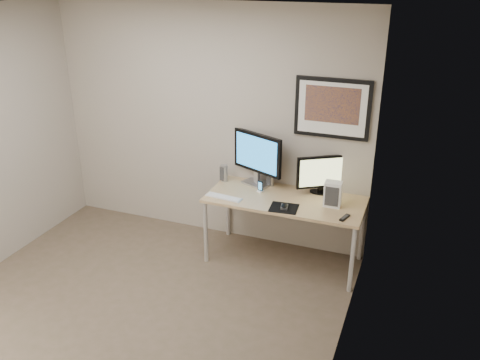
{
  "coord_description": "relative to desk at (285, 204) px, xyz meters",
  "views": [
    {
      "loc": [
        2.24,
        -3.18,
        2.94
      ],
      "look_at": [
        0.6,
        1.1,
        0.97
      ],
      "focal_mm": 38.0,
      "sensor_mm": 36.0,
      "label": 1
    }
  ],
  "objects": [
    {
      "name": "speaker_left",
      "position": [
        -0.75,
        0.19,
        0.16
      ],
      "size": [
        0.1,
        0.1,
        0.19
      ],
      "primitive_type": "cylinder",
      "rotation": [
        0.0,
        0.0,
        -0.41
      ],
      "color": "#AAAAAF",
      "rests_on": "desk"
    },
    {
      "name": "floor",
      "position": [
        -1.0,
        -1.35,
        -0.66
      ],
      "size": [
        3.6,
        3.6,
        0.0
      ],
      "primitive_type": "plane",
      "color": "#4E4331",
      "rests_on": "ground"
    },
    {
      "name": "monitor_tv",
      "position": [
        0.3,
        0.25,
        0.29
      ],
      "size": [
        0.46,
        0.3,
        0.41
      ],
      "rotation": [
        0.0,
        0.0,
        0.56
      ],
      "color": "black",
      "rests_on": "desk"
    },
    {
      "name": "remote",
      "position": [
        0.64,
        -0.22,
        0.08
      ],
      "size": [
        0.08,
        0.16,
        0.02
      ],
      "primitive_type": "cube",
      "rotation": [
        0.0,
        0.0,
        -0.29
      ],
      "color": "black",
      "rests_on": "desk"
    },
    {
      "name": "desk",
      "position": [
        0.0,
        0.0,
        0.0
      ],
      "size": [
        1.6,
        0.7,
        0.73
      ],
      "color": "#9D734C",
      "rests_on": "floor"
    },
    {
      "name": "mouse",
      "position": [
        0.05,
        -0.22,
        0.09
      ],
      "size": [
        0.08,
        0.12,
        0.04
      ],
      "primitive_type": "ellipsoid",
      "rotation": [
        0.0,
        0.0,
        0.18
      ],
      "color": "black",
      "rests_on": "mousepad"
    },
    {
      "name": "fan_unit",
      "position": [
        0.48,
        0.0,
        0.19
      ],
      "size": [
        0.17,
        0.12,
        0.25
      ],
      "primitive_type": "cube",
      "rotation": [
        0.0,
        0.0,
        0.02
      ],
      "color": "white",
      "rests_on": "desk"
    },
    {
      "name": "phone_dock",
      "position": [
        -0.29,
        0.06,
        0.13
      ],
      "size": [
        0.07,
        0.07,
        0.12
      ],
      "primitive_type": "cube",
      "rotation": [
        0.0,
        0.0,
        -0.32
      ],
      "color": "black",
      "rests_on": "desk"
    },
    {
      "name": "framed_art",
      "position": [
        0.35,
        0.33,
        0.96
      ],
      "size": [
        0.75,
        0.04,
        0.6
      ],
      "color": "black",
      "rests_on": "room"
    },
    {
      "name": "keyboard",
      "position": [
        -0.59,
        -0.21,
        0.07
      ],
      "size": [
        0.4,
        0.15,
        0.01
      ],
      "primitive_type": "cube",
      "rotation": [
        0.0,
        0.0,
        -0.11
      ],
      "color": "silver",
      "rests_on": "desk"
    },
    {
      "name": "speaker_right",
      "position": [
        -0.24,
        0.26,
        0.16
      ],
      "size": [
        0.09,
        0.09,
        0.18
      ],
      "primitive_type": "cylinder",
      "rotation": [
        0.0,
        0.0,
        -0.31
      ],
      "color": "#AAAAAF",
      "rests_on": "desk"
    },
    {
      "name": "room",
      "position": [
        -1.0,
        -0.9,
        0.98
      ],
      "size": [
        3.6,
        3.6,
        3.6
      ],
      "color": "white",
      "rests_on": "ground"
    },
    {
      "name": "mousepad",
      "position": [
        0.05,
        -0.22,
        0.07
      ],
      "size": [
        0.29,
        0.27,
        0.0
      ],
      "primitive_type": "cube",
      "rotation": [
        0.0,
        0.0,
        0.1
      ],
      "color": "black",
      "rests_on": "desk"
    },
    {
      "name": "monitor_large",
      "position": [
        -0.39,
        0.24,
        0.38
      ],
      "size": [
        0.6,
        0.3,
        0.57
      ],
      "rotation": [
        0.0,
        0.0,
        -0.4
      ],
      "color": "#AAAAAF",
      "rests_on": "desk"
    }
  ]
}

